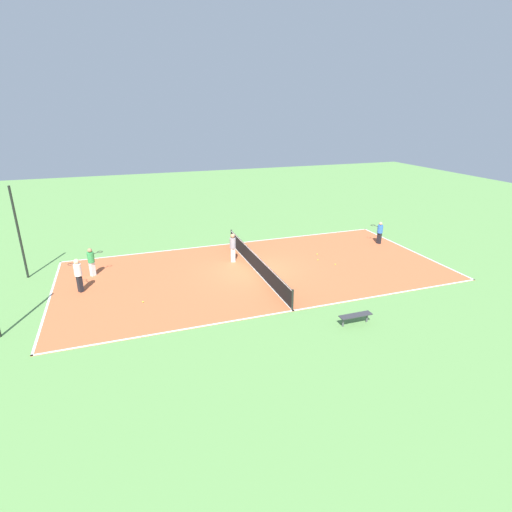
# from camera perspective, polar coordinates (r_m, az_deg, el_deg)

# --- Properties ---
(ground_plane) EXTENTS (80.00, 80.00, 0.00)m
(ground_plane) POSITION_cam_1_polar(r_m,az_deg,el_deg) (22.85, 0.00, -2.12)
(ground_plane) COLOR #60934C
(court_surface) EXTENTS (10.40, 21.52, 0.02)m
(court_surface) POSITION_cam_1_polar(r_m,az_deg,el_deg) (22.84, 0.00, -2.10)
(court_surface) COLOR #C66038
(court_surface) RESTS_ON ground_plane
(tennis_net) EXTENTS (10.20, 0.10, 1.01)m
(tennis_net) POSITION_cam_1_polar(r_m,az_deg,el_deg) (22.65, 0.00, -0.87)
(tennis_net) COLOR black
(tennis_net) RESTS_ON court_surface
(bench) EXTENTS (0.36, 1.48, 0.45)m
(bench) POSITION_cam_1_polar(r_m,az_deg,el_deg) (17.73, 14.03, -8.33)
(bench) COLOR #333338
(bench) RESTS_ON ground_plane
(player_far_white) EXTENTS (0.96, 0.79, 1.76)m
(player_far_white) POSITION_cam_1_polar(r_m,az_deg,el_deg) (21.73, -24.08, -2.22)
(player_far_white) COLOR black
(player_far_white) RESTS_ON court_surface
(player_near_blue) EXTENTS (0.99, 0.62, 1.52)m
(player_near_blue) POSITION_cam_1_polar(r_m,az_deg,el_deg) (28.46, 17.26, 3.39)
(player_near_blue) COLOR black
(player_near_blue) RESTS_ON court_surface
(player_baseline_gray) EXTENTS (0.41, 0.41, 1.76)m
(player_baseline_gray) POSITION_cam_1_polar(r_m,az_deg,el_deg) (23.83, -3.34, 1.47)
(player_baseline_gray) COLOR white
(player_baseline_gray) RESTS_ON court_surface
(player_far_green) EXTENTS (0.82, 0.95, 1.60)m
(player_far_green) POSITION_cam_1_polar(r_m,az_deg,el_deg) (23.60, -22.47, -0.55)
(player_far_green) COLOR white
(player_far_green) RESTS_ON court_surface
(tennis_ball_near_net) EXTENTS (0.07, 0.07, 0.07)m
(tennis_ball_near_net) POSITION_cam_1_polar(r_m,az_deg,el_deg) (25.58, 8.73, 0.26)
(tennis_ball_near_net) COLOR #CCE033
(tennis_ball_near_net) RESTS_ON court_surface
(tennis_ball_right_alley) EXTENTS (0.07, 0.07, 0.07)m
(tennis_ball_right_alley) POSITION_cam_1_polar(r_m,az_deg,el_deg) (19.88, -15.84, -6.32)
(tennis_ball_right_alley) COLOR #CCE033
(tennis_ball_right_alley) RESTS_ON court_surface
(tennis_ball_left_sideline) EXTENTS (0.07, 0.07, 0.07)m
(tennis_ball_left_sideline) POSITION_cam_1_polar(r_m,az_deg,el_deg) (24.09, 11.24, -1.17)
(tennis_ball_left_sideline) COLOR #CCE033
(tennis_ball_left_sideline) RESTS_ON court_surface
(tennis_ball_midcourt) EXTENTS (0.07, 0.07, 0.07)m
(tennis_ball_midcourt) POSITION_cam_1_polar(r_m,az_deg,el_deg) (24.63, 8.83, -0.53)
(tennis_ball_midcourt) COLOR #CCE033
(tennis_ball_midcourt) RESTS_ON court_surface
(fence_post_back_right) EXTENTS (0.12, 0.12, 5.06)m
(fence_post_back_right) POSITION_cam_1_polar(r_m,az_deg,el_deg) (24.54, -30.77, 2.79)
(fence_post_back_right) COLOR black
(fence_post_back_right) RESTS_ON ground_plane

